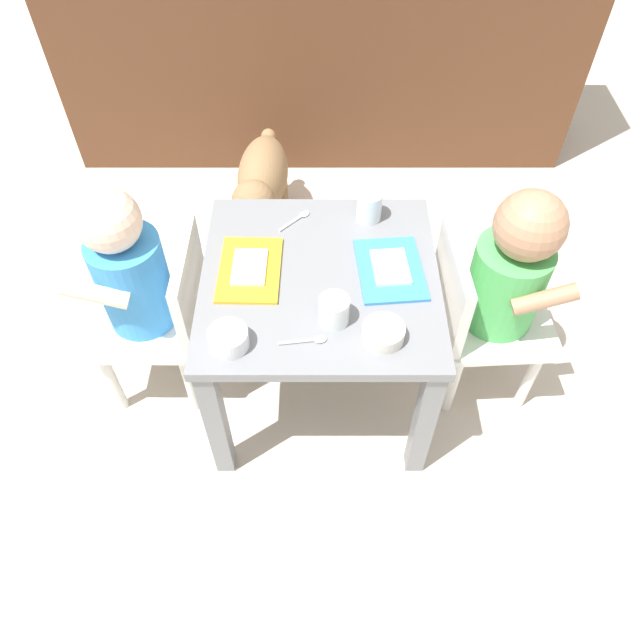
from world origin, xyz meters
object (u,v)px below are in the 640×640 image
Objects in this scene: food_tray_left at (250,269)px; spoon_by_right_tray at (308,340)px; spoon_by_left_tray at (297,219)px; seated_child_left at (136,279)px; veggie_bowl_far at (229,339)px; seated_child_right at (504,277)px; water_cup_left at (334,311)px; food_tray_right at (390,269)px; cereal_bowl_right_side at (384,332)px; dog at (261,181)px; dining_table at (320,300)px; water_cup_right at (369,207)px.

food_tray_left is 2.07× the size of spoon_by_right_tray.
spoon_by_left_tray and spoon_by_right_tray have the same top height.
seated_child_left reaches higher than veggie_bowl_far.
seated_child_right is 0.44m from water_cup_left.
cereal_bowl_right_side is (-0.03, -0.19, 0.01)m from food_tray_right.
water_cup_left is at bearing -74.31° from dog.
dog is 0.76m from food_tray_right.
water_cup_left is at bearing 17.15° from veggie_bowl_far.
water_cup_left is at bearing -37.59° from food_tray_left.
spoon_by_left_tray is (0.10, 0.17, -0.00)m from food_tray_left.
food_tray_left is at bearing -3.72° from seated_child_left.
seated_child_left is 0.86m from seated_child_right.
seated_child_left is at bearing 151.59° from spoon_by_right_tray.
veggie_bowl_far is (-0.03, -0.21, 0.02)m from food_tray_left.
food_tray_right is 2.58× the size of veggie_bowl_far.
dog is at bearing 106.26° from dining_table.
water_cup_left is 0.22m from veggie_bowl_far.
veggie_bowl_far is (-0.62, -0.23, 0.06)m from seated_child_right.
spoon_by_left_tray is (-0.08, 0.32, -0.02)m from water_cup_left.
water_cup_left is (0.46, -0.16, 0.07)m from seated_child_left.
seated_child_left is at bearing -157.38° from spoon_by_left_tray.
food_tray_left and food_tray_right have the same top height.
water_cup_right is at bearing 69.44° from spoon_by_right_tray.
seated_child_right is at bearing 21.89° from water_cup_left.
water_cup_right is at bearing 2.28° from spoon_by_left_tray.
water_cup_left reaches higher than spoon_by_right_tray.
dog is (-0.19, 0.65, -0.15)m from dining_table.
dining_table is 6.13× the size of cereal_bowl_right_side.
cereal_bowl_right_side reaches higher than dining_table.
seated_child_left is 0.69m from dog.
food_tray_left is 0.35m from cereal_bowl_right_side.
seated_child_right is at bearing 3.55° from food_tray_right.
dog is at bearing 90.26° from veggie_bowl_far.
dining_table is 0.84× the size of seated_child_right.
cereal_bowl_right_side is (0.56, -0.21, 0.06)m from seated_child_left.
seated_child_right is at bearing 25.61° from spoon_by_right_tray.
dog is (0.24, 0.61, -0.19)m from seated_child_left.
seated_child_right is (0.43, 0.03, 0.04)m from dining_table.
seated_child_right reaches higher than water_cup_right.
dining_table is at bearing -4.59° from seated_child_left.
spoon_by_right_tray is at bearing -56.31° from food_tray_left.
seated_child_right is at bearing -27.62° from water_cup_right.
seated_child_right is 0.66m from veggie_bowl_far.
food_tray_right is (0.35, -0.63, 0.24)m from dog.
food_tray_left is 0.21m from veggie_bowl_far.
spoon_by_right_tray is (-0.46, -0.22, 0.04)m from seated_child_right.
food_tray_left is at bearing 82.99° from veggie_bowl_far.
dining_table is 0.20m from spoon_by_right_tray.
seated_child_right is 8.68× the size of water_cup_right.
seated_child_left is at bearing 137.00° from veggie_bowl_far.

